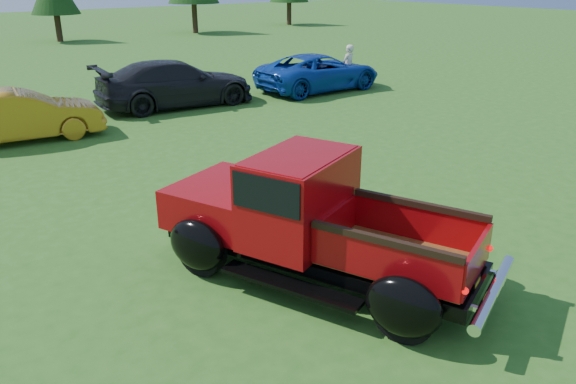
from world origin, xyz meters
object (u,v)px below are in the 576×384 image
object	(u,v)px
pickup_truck	(299,217)
show_car_blue	(319,72)
show_car_grey	(176,83)
spectator	(348,67)
show_car_yellow	(21,116)

from	to	relation	value
pickup_truck	show_car_blue	bearing A→B (deg)	26.83
pickup_truck	show_car_grey	distance (m)	11.02
spectator	show_car_yellow	bearing A→B (deg)	-12.21
show_car_yellow	show_car_blue	distance (m)	9.99
show_car_grey	show_car_blue	bearing A→B (deg)	-92.87
show_car_grey	spectator	bearing A→B (deg)	-95.21
show_car_yellow	spectator	bearing A→B (deg)	-82.40
show_car_yellow	spectator	world-z (taller)	spectator
pickup_truck	show_car_blue	size ratio (longest dim) A/B	1.06
show_car_yellow	pickup_truck	bearing A→B (deg)	-163.90
pickup_truck	show_car_blue	xyz separation A→B (m)	(8.72, 9.59, -0.17)
show_car_yellow	spectator	distance (m)	10.99
pickup_truck	show_car_blue	world-z (taller)	pickup_truck
spectator	show_car_blue	bearing A→B (deg)	-34.38
pickup_truck	spectator	world-z (taller)	pickup_truck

